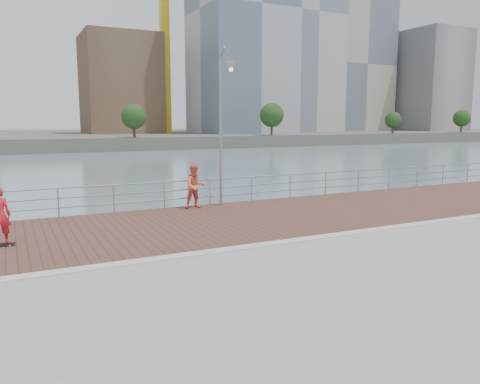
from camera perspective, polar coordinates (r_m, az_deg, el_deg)
name	(u,v)px	position (r m, az deg, el deg)	size (l,w,h in m)	color
water	(270,310)	(14.44, 3.65, -14.16)	(400.00, 400.00, 0.00)	slate
seawall	(395,352)	(10.41, 18.36, -18.01)	(40.00, 24.00, 2.00)	gray
brick_lane	(220,221)	(16.90, -2.42, -3.59)	(40.00, 6.80, 0.02)	brown
curb	(270,244)	(13.78, 3.73, -6.35)	(40.00, 0.40, 0.06)	#B7B5AD
far_shore	(35,138)	(134.23, -23.72, 6.09)	(320.00, 95.00, 2.50)	#4C5142
guardrail	(187,190)	(19.89, -6.43, 0.21)	(39.06, 0.06, 1.13)	#8C9EA8
street_lamp	(225,100)	(19.31, -1.84, 11.14)	(0.45, 1.32, 6.24)	gray
skateboard	(1,244)	(15.18, -27.08, -5.68)	(0.75, 0.28, 0.08)	black
bystander	(195,186)	(19.33, -5.47, 0.71)	(0.89, 0.69, 1.83)	#F06946
skyline	(159,38)	(122.51, -9.80, 18.03)	(233.00, 41.00, 65.48)	#ADA38E
shoreline_trees	(135,116)	(91.18, -12.68, 9.00)	(169.87, 5.22, 6.96)	#473323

